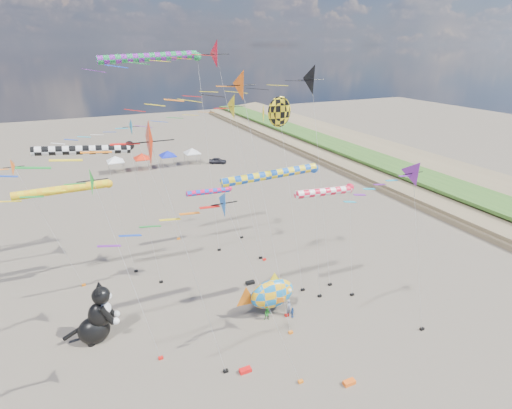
{
  "coord_description": "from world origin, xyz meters",
  "views": [
    {
      "loc": [
        -12.42,
        -17.66,
        22.77
      ],
      "look_at": [
        1.25,
        12.0,
        9.69
      ],
      "focal_mm": 28.0,
      "sensor_mm": 36.0,
      "label": 1
    }
  ],
  "objects_px": {
    "child_blue": "(292,312)",
    "person_adult": "(289,308)",
    "child_green": "(267,314)",
    "cat_inflatable": "(95,313)",
    "fish_inflatable": "(272,294)",
    "parked_car": "(218,161)"
  },
  "relations": [
    {
      "from": "cat_inflatable",
      "to": "parked_car",
      "type": "distance_m",
      "value": 53.21
    },
    {
      "from": "cat_inflatable",
      "to": "child_green",
      "type": "relative_size",
      "value": 4.28
    },
    {
      "from": "child_blue",
      "to": "person_adult",
      "type": "bearing_deg",
      "value": 81.31
    },
    {
      "from": "fish_inflatable",
      "to": "child_blue",
      "type": "distance_m",
      "value": 2.51
    },
    {
      "from": "person_adult",
      "to": "parked_car",
      "type": "xyz_separation_m",
      "value": [
        10.97,
        49.77,
        -0.18
      ]
    },
    {
      "from": "person_adult",
      "to": "cat_inflatable",
      "type": "bearing_deg",
      "value": 139.65
    },
    {
      "from": "cat_inflatable",
      "to": "child_green",
      "type": "xyz_separation_m",
      "value": [
        13.82,
        -3.66,
        -2.0
      ]
    },
    {
      "from": "cat_inflatable",
      "to": "parked_car",
      "type": "height_order",
      "value": "cat_inflatable"
    },
    {
      "from": "fish_inflatable",
      "to": "person_adult",
      "type": "height_order",
      "value": "fish_inflatable"
    },
    {
      "from": "fish_inflatable",
      "to": "child_green",
      "type": "relative_size",
      "value": 4.62
    },
    {
      "from": "child_blue",
      "to": "parked_car",
      "type": "distance_m",
      "value": 51.33
    },
    {
      "from": "child_blue",
      "to": "parked_car",
      "type": "xyz_separation_m",
      "value": [
        10.83,
        50.18,
        0.1
      ]
    },
    {
      "from": "person_adult",
      "to": "child_blue",
      "type": "bearing_deg",
      "value": -98.05
    },
    {
      "from": "child_blue",
      "to": "cat_inflatable",
      "type": "bearing_deg",
      "value": 137.74
    },
    {
      "from": "cat_inflatable",
      "to": "fish_inflatable",
      "type": "height_order",
      "value": "cat_inflatable"
    },
    {
      "from": "parked_car",
      "to": "cat_inflatable",
      "type": "bearing_deg",
      "value": 176.65
    },
    {
      "from": "person_adult",
      "to": "parked_car",
      "type": "relative_size",
      "value": 0.44
    },
    {
      "from": "person_adult",
      "to": "child_blue",
      "type": "distance_m",
      "value": 0.51
    },
    {
      "from": "child_green",
      "to": "parked_car",
      "type": "xyz_separation_m",
      "value": [
        13.02,
        49.57,
        -0.0
      ]
    },
    {
      "from": "child_green",
      "to": "cat_inflatable",
      "type": "bearing_deg",
      "value": -176.19
    },
    {
      "from": "child_green",
      "to": "child_blue",
      "type": "height_order",
      "value": "child_green"
    },
    {
      "from": "person_adult",
      "to": "child_blue",
      "type": "xyz_separation_m",
      "value": [
        0.14,
        -0.41,
        -0.28
      ]
    }
  ]
}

